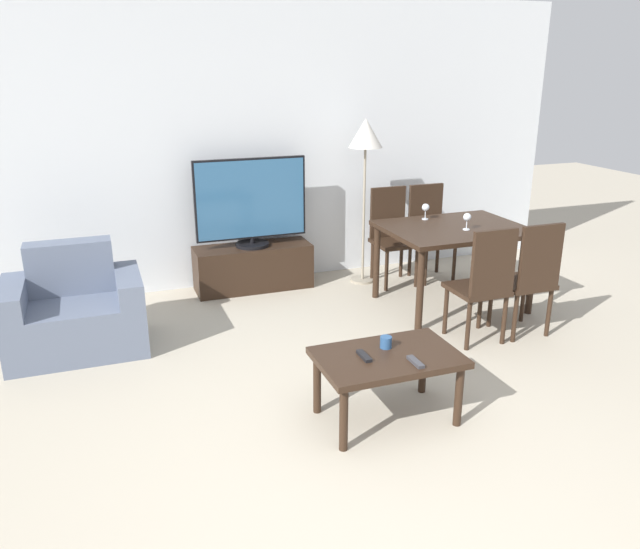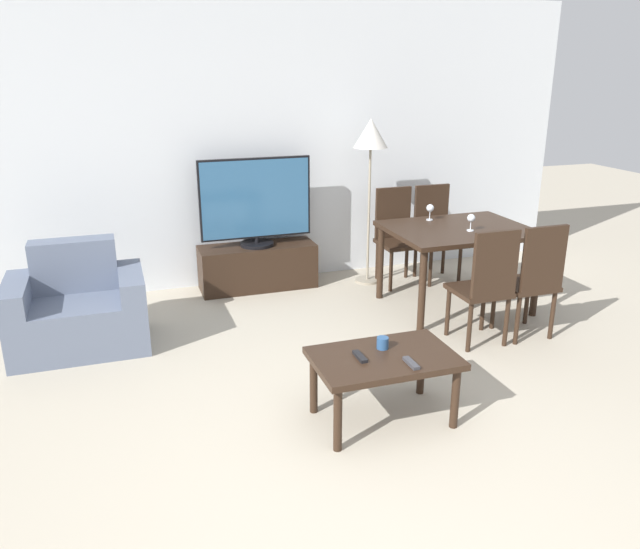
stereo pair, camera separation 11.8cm
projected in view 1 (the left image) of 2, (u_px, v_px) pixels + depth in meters
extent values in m
plane|color=#B2A893|center=(400.00, 533.00, 2.91)|extent=(18.00, 18.00, 0.00)
cube|color=silver|center=(221.00, 146.00, 5.83)|extent=(7.16, 0.06, 2.70)
cube|color=slate|center=(77.00, 326.00, 4.72)|extent=(0.63, 0.69, 0.39)
cube|color=slate|center=(70.00, 267.00, 4.81)|extent=(0.63, 0.20, 0.41)
cube|color=slate|center=(16.00, 323.00, 4.56)|extent=(0.18, 0.69, 0.57)
cube|color=slate|center=(131.00, 308.00, 4.82)|extent=(0.18, 0.69, 0.57)
cube|color=black|center=(253.00, 267.00, 6.03)|extent=(1.11, 0.39, 0.43)
cylinder|color=black|center=(252.00, 244.00, 5.95)|extent=(0.32, 0.32, 0.03)
cylinder|color=black|center=(252.00, 240.00, 5.94)|extent=(0.04, 0.04, 0.05)
cube|color=black|center=(251.00, 199.00, 5.81)|extent=(1.06, 0.04, 0.76)
cube|color=#2D5B84|center=(251.00, 199.00, 5.79)|extent=(1.02, 0.01, 0.72)
cube|color=black|center=(388.00, 358.00, 3.73)|extent=(0.85, 0.54, 0.04)
cylinder|color=black|center=(344.00, 419.00, 3.48)|extent=(0.05, 0.05, 0.39)
cylinder|color=black|center=(459.00, 396.00, 3.73)|extent=(0.05, 0.05, 0.39)
cylinder|color=black|center=(317.00, 384.00, 3.87)|extent=(0.05, 0.05, 0.39)
cylinder|color=black|center=(423.00, 365.00, 4.11)|extent=(0.05, 0.05, 0.39)
cube|color=black|center=(454.00, 229.00, 5.44)|extent=(1.21, 0.94, 0.04)
cylinder|color=black|center=(420.00, 291.00, 5.02)|extent=(0.06, 0.06, 0.69)
cylinder|color=black|center=(532.00, 276.00, 5.37)|extent=(0.06, 0.06, 0.69)
cylinder|color=black|center=(376.00, 262.00, 5.75)|extent=(0.06, 0.06, 0.69)
cylinder|color=black|center=(477.00, 250.00, 6.11)|extent=(0.06, 0.06, 0.69)
cube|color=black|center=(477.00, 289.00, 4.85)|extent=(0.40, 0.40, 0.04)
cylinder|color=black|center=(446.00, 311.00, 5.01)|extent=(0.04, 0.04, 0.40)
cylinder|color=black|center=(480.00, 305.00, 5.11)|extent=(0.04, 0.04, 0.40)
cylinder|color=black|center=(468.00, 326.00, 4.72)|extent=(0.04, 0.04, 0.40)
cylinder|color=black|center=(504.00, 320.00, 4.82)|extent=(0.04, 0.04, 0.40)
cube|color=black|center=(494.00, 263.00, 4.60)|extent=(0.37, 0.04, 0.50)
cube|color=black|center=(433.00, 239.00, 6.23)|extent=(0.40, 0.40, 0.04)
cylinder|color=black|center=(426.00, 266.00, 6.11)|extent=(0.04, 0.04, 0.40)
cylinder|color=black|center=(454.00, 263.00, 6.21)|extent=(0.04, 0.04, 0.40)
cylinder|color=black|center=(410.00, 257.00, 6.39)|extent=(0.04, 0.04, 0.40)
cylinder|color=black|center=(437.00, 254.00, 6.50)|extent=(0.04, 0.04, 0.40)
cube|color=black|center=(425.00, 209.00, 6.31)|extent=(0.37, 0.04, 0.50)
cube|color=black|center=(522.00, 283.00, 4.98)|extent=(0.40, 0.40, 0.04)
cylinder|color=black|center=(490.00, 304.00, 5.14)|extent=(0.04, 0.04, 0.40)
cylinder|color=black|center=(523.00, 299.00, 5.25)|extent=(0.04, 0.04, 0.40)
cylinder|color=black|center=(515.00, 318.00, 4.86)|extent=(0.04, 0.04, 0.40)
cylinder|color=black|center=(549.00, 313.00, 4.96)|extent=(0.04, 0.04, 0.40)
cube|color=black|center=(541.00, 257.00, 4.74)|extent=(0.37, 0.04, 0.50)
cube|color=black|center=(395.00, 243.00, 6.09)|extent=(0.40, 0.40, 0.04)
cylinder|color=black|center=(387.00, 271.00, 5.97)|extent=(0.04, 0.04, 0.40)
cylinder|color=black|center=(417.00, 267.00, 6.07)|extent=(0.04, 0.04, 0.40)
cylinder|color=black|center=(372.00, 261.00, 6.25)|extent=(0.04, 0.04, 0.40)
cylinder|color=black|center=(401.00, 258.00, 6.36)|extent=(0.04, 0.04, 0.40)
cube|color=black|center=(388.00, 212.00, 6.17)|extent=(0.37, 0.04, 0.50)
cylinder|color=gray|center=(362.00, 280.00, 6.29)|extent=(0.24, 0.24, 0.02)
cylinder|color=gray|center=(364.00, 215.00, 6.08)|extent=(0.02, 0.02, 1.31)
cone|color=beige|center=(366.00, 133.00, 5.83)|extent=(0.32, 0.32, 0.27)
cube|color=#38383D|center=(415.00, 362.00, 3.61)|extent=(0.04, 0.15, 0.02)
cube|color=black|center=(364.00, 356.00, 3.68)|extent=(0.04, 0.15, 0.02)
cylinder|color=navy|center=(386.00, 342.00, 3.80)|extent=(0.07, 0.07, 0.07)
cylinder|color=silver|center=(466.00, 229.00, 5.33)|extent=(0.06, 0.06, 0.01)
cylinder|color=silver|center=(467.00, 225.00, 5.32)|extent=(0.01, 0.01, 0.07)
sphere|color=silver|center=(467.00, 217.00, 5.30)|extent=(0.07, 0.07, 0.07)
cylinder|color=silver|center=(425.00, 219.00, 5.69)|extent=(0.06, 0.06, 0.01)
cylinder|color=silver|center=(425.00, 215.00, 5.68)|extent=(0.01, 0.01, 0.07)
sphere|color=silver|center=(426.00, 207.00, 5.65)|extent=(0.07, 0.07, 0.07)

